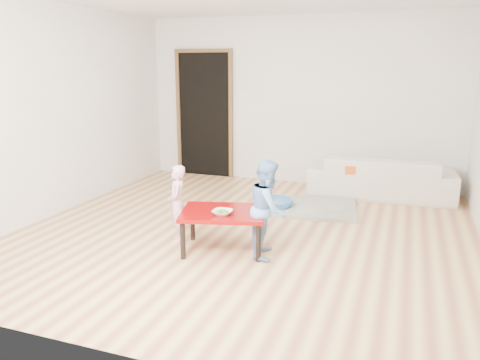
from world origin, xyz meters
The scene contains 13 objects.
floor centered at (0.00, 0.00, 0.00)m, with size 5.00×5.00×0.01m, color #A96848.
back_wall centered at (0.00, 2.50, 1.30)m, with size 5.00×0.02×2.60m, color white.
left_wall centered at (-2.50, 0.00, 1.30)m, with size 0.02×5.00×2.60m, color white.
doorway centered at (-1.60, 2.48, 1.02)m, with size 1.02×0.08×2.11m, color brown, non-canonical shape.
sofa centered at (1.33, 2.05, 0.29)m, with size 2.01×0.79×0.59m, color beige.
cushion centered at (1.04, 1.85, 0.44)m, with size 0.43×0.38×0.12m, color orange.
red_table centered at (-0.04, -0.60, 0.21)m, with size 0.83×0.62×0.42m, color #7B0606, non-canonical shape.
bowl centered at (0.00, -0.71, 0.44)m, with size 0.19×0.19×0.05m, color white.
broccoli centered at (0.00, -0.71, 0.44)m, with size 0.12×0.12×0.06m, color #2D5919, non-canonical shape.
child_pink centered at (-0.60, -0.51, 0.41)m, with size 0.30×0.20×0.83m, color pink.
child_blue centered at (0.42, -0.56, 0.48)m, with size 0.47×0.36×0.96m, color #5D94D9.
basin centered at (0.10, 0.90, 0.07)m, with size 0.45×0.45×0.14m, color #2F70B4.
blanket centered at (0.55, 1.07, 0.03)m, with size 1.12×0.93×0.06m, color #A8A595, non-canonical shape.
Camera 1 is at (1.65, -4.77, 1.84)m, focal length 35.00 mm.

